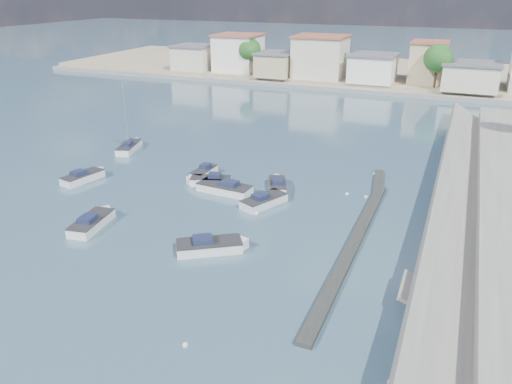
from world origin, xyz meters
TOP-DOWN VIEW (x-y plane):
  - ground at (0.00, 40.00)m, footprint 400.00×400.00m
  - breakwater at (6.90, 12.69)m, footprint 2.00×31.02m
  - far_shore_land at (0.00, 92.00)m, footprint 160.00×40.00m
  - far_shore_quay at (0.00, 71.00)m, footprint 160.00×2.50m
  - far_town at (10.71, 76.92)m, footprint 113.01×12.80m
  - shore_trees at (8.34, 68.11)m, footprint 74.56×38.32m
  - motorboat_a at (-14.43, 5.00)m, footprint 2.67×5.51m
  - motorboat_b at (-2.42, 14.97)m, footprint 3.64×5.12m
  - motorboat_c at (-7.63, 16.20)m, footprint 6.21×2.52m
  - motorboat_d at (-9.76, 17.37)m, footprint 4.71×2.91m
  - motorboat_e at (-22.47, 13.40)m, footprint 2.71×5.12m
  - motorboat_f at (-2.79, 19.03)m, footprint 3.10×4.58m
  - motorboat_g at (-11.39, 19.16)m, footprint 1.59×4.34m
  - motorboat_h at (-2.96, 5.13)m, footprint 5.33×4.45m
  - sailboat at (-24.40, 24.03)m, footprint 3.15×5.76m
  - mooring_buoys at (4.34, 11.86)m, footprint 14.81×32.94m

SIDE VIEW (x-z plane):
  - ground at x=0.00m, z-range 0.00..0.00m
  - mooring_buoys at x=4.34m, z-range -0.12..0.22m
  - breakwater at x=6.90m, z-range 0.00..0.35m
  - motorboat_d at x=-9.76m, z-range -0.36..1.12m
  - motorboat_b at x=-2.42m, z-range -0.36..1.12m
  - motorboat_f at x=-2.79m, z-range -0.36..1.12m
  - motorboat_e at x=-22.47m, z-range -0.36..1.12m
  - motorboat_h at x=-2.96m, z-range -0.36..1.12m
  - motorboat_a at x=-14.43m, z-range -0.36..1.12m
  - motorboat_c at x=-7.63m, z-range -0.36..1.12m
  - motorboat_g at x=-11.39m, z-range -0.36..1.12m
  - far_shore_quay at x=0.00m, z-range 0.00..0.80m
  - sailboat at x=-24.40m, z-range -4.08..4.92m
  - far_shore_land at x=0.00m, z-range 0.00..1.40m
  - far_town at x=10.71m, z-range 0.76..9.11m
  - shore_trees at x=8.34m, z-range 2.26..10.18m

